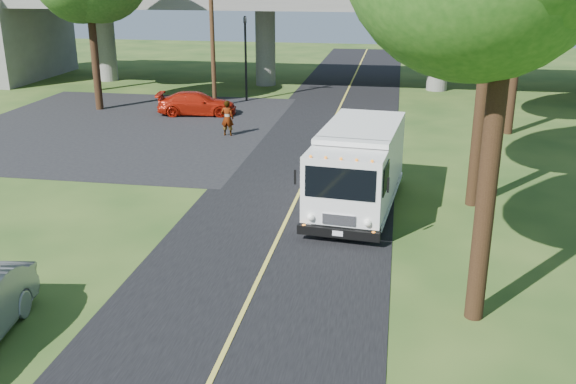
% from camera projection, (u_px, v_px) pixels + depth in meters
% --- Properties ---
extents(ground, '(120.00, 120.00, 0.00)m').
position_uv_depth(ground, '(241.00, 318.00, 15.35)').
color(ground, '#244217').
rests_on(ground, ground).
extents(road, '(7.00, 90.00, 0.02)m').
position_uv_depth(road, '(303.00, 186.00, 24.65)').
color(road, black).
rests_on(road, ground).
extents(parking_lot, '(16.00, 18.00, 0.01)m').
position_uv_depth(parking_lot, '(120.00, 127.00, 33.87)').
color(parking_lot, black).
rests_on(parking_lot, ground).
extents(lane_line, '(0.12, 90.00, 0.01)m').
position_uv_depth(lane_line, '(303.00, 185.00, 24.65)').
color(lane_line, gold).
rests_on(lane_line, road).
extents(overpass, '(54.00, 10.00, 7.30)m').
position_uv_depth(overpass, '(351.00, 21.00, 43.63)').
color(overpass, slate).
rests_on(overpass, ground).
extents(traffic_signal, '(0.18, 0.22, 5.20)m').
position_uv_depth(traffic_signal, '(246.00, 50.00, 39.46)').
color(traffic_signal, black).
rests_on(traffic_signal, ground).
extents(utility_pole, '(1.60, 0.26, 9.00)m').
position_uv_depth(utility_pole, '(212.00, 29.00, 37.38)').
color(utility_pole, '#472D19').
rests_on(utility_pole, ground).
extents(step_van, '(3.15, 6.97, 2.84)m').
position_uv_depth(step_van, '(358.00, 166.00, 21.89)').
color(step_van, white).
rests_on(step_van, ground).
extents(red_sedan, '(4.68, 2.47, 1.29)m').
position_uv_depth(red_sedan, '(197.00, 104.00, 36.48)').
color(red_sedan, '#AC1B0A').
rests_on(red_sedan, ground).
extents(pedestrian, '(0.66, 0.44, 1.78)m').
position_uv_depth(pedestrian, '(227.00, 118.00, 31.78)').
color(pedestrian, gray).
rests_on(pedestrian, ground).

